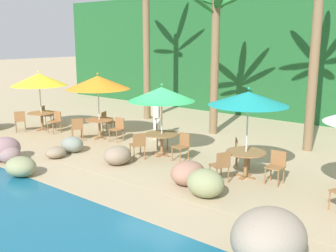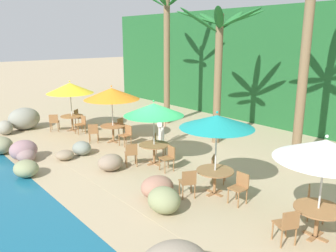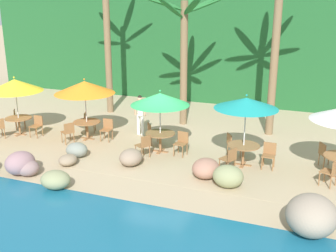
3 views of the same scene
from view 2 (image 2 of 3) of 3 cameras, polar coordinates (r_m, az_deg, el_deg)
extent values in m
plane|color=tan|center=(12.88, -2.08, -6.12)|extent=(120.00, 120.00, 0.00)
cube|color=tan|center=(12.87, -2.08, -6.10)|extent=(18.00, 5.20, 0.01)
cube|color=#1E5628|center=(19.03, 19.97, 9.01)|extent=(28.00, 2.40, 6.00)
ellipsoid|color=gray|center=(12.54, -22.25, -6.46)|extent=(0.93, 0.79, 0.56)
ellipsoid|color=gray|center=(14.20, -22.61, -3.67)|extent=(0.91, 1.02, 0.76)
ellipsoid|color=gray|center=(15.36, -25.79, -2.85)|extent=(1.11, 0.91, 0.67)
ellipsoid|color=gray|center=(9.36, -0.65, -12.04)|extent=(0.94, 0.83, 0.69)
ellipsoid|color=gray|center=(18.19, -25.17, -0.24)|extent=(0.80, 0.72, 0.68)
ellipsoid|color=gray|center=(18.80, -22.51, 1.13)|extent=(1.30, 1.52, 1.10)
ellipsoid|color=gray|center=(12.28, -9.40, -5.91)|extent=(0.78, 0.89, 0.58)
ellipsoid|color=gray|center=(13.72, -16.55, -4.59)|extent=(0.60, 0.69, 0.37)
ellipsoid|color=#9E6F5B|center=(10.18, -1.79, -9.96)|extent=(0.88, 0.99, 0.63)
ellipsoid|color=gray|center=(14.10, -13.96, -3.54)|extent=(0.79, 0.71, 0.54)
ellipsoid|color=gray|center=(13.94, -22.25, -4.46)|extent=(0.74, 0.69, 0.52)
cylinder|color=silver|center=(17.68, -15.56, 2.78)|extent=(0.04, 0.04, 2.22)
cone|color=yellow|center=(17.51, -15.78, 6.01)|extent=(2.25, 2.25, 0.50)
sphere|color=yellow|center=(17.47, -15.85, 7.06)|extent=(0.07, 0.07, 0.07)
cube|color=olive|center=(17.92, -15.33, -0.64)|extent=(0.60, 0.12, 0.03)
cube|color=olive|center=(17.92, -15.33, -0.64)|extent=(0.12, 0.60, 0.03)
cylinder|color=olive|center=(17.84, -15.40, 0.46)|extent=(0.09, 0.09, 0.71)
cylinder|color=olive|center=(17.76, -15.48, 1.57)|extent=(1.10, 1.10, 0.03)
cylinder|color=olive|center=(16.89, -14.49, -0.76)|extent=(0.04, 0.04, 0.45)
cylinder|color=olive|center=(17.21, -14.99, -0.52)|extent=(0.04, 0.04, 0.45)
cylinder|color=olive|center=(17.03, -13.40, -0.56)|extent=(0.04, 0.04, 0.45)
cylinder|color=olive|center=(17.35, -13.92, -0.33)|extent=(0.04, 0.04, 0.45)
cube|color=olive|center=(17.06, -14.25, 0.24)|extent=(0.43, 0.43, 0.03)
cube|color=olive|center=(17.10, -13.69, 0.98)|extent=(0.42, 0.04, 0.42)
cylinder|color=olive|center=(18.69, -13.46, 0.75)|extent=(0.04, 0.04, 0.45)
cylinder|color=olive|center=(18.37, -13.93, 0.49)|extent=(0.04, 0.04, 0.45)
cylinder|color=olive|center=(18.84, -14.44, 0.80)|extent=(0.04, 0.04, 0.45)
cylinder|color=olive|center=(18.53, -14.92, 0.54)|extent=(0.04, 0.04, 0.45)
cube|color=olive|center=(18.55, -14.23, 1.37)|extent=(0.59, 0.59, 0.03)
cube|color=olive|center=(18.60, -14.82, 1.98)|extent=(0.29, 0.35, 0.42)
cylinder|color=olive|center=(18.21, -18.51, 0.04)|extent=(0.04, 0.04, 0.45)
cylinder|color=olive|center=(18.14, -17.40, 0.07)|extent=(0.04, 0.04, 0.45)
cylinder|color=olive|center=(17.87, -18.71, -0.25)|extent=(0.04, 0.04, 0.45)
cylinder|color=olive|center=(17.80, -17.58, -0.21)|extent=(0.04, 0.04, 0.45)
cube|color=olive|center=(17.95, -18.11, 0.66)|extent=(0.58, 0.58, 0.03)
cube|color=olive|center=(17.72, -18.27, 1.12)|extent=(0.25, 0.37, 0.42)
cylinder|color=silver|center=(15.34, -9.07, 1.48)|extent=(0.04, 0.04, 2.25)
cone|color=orange|center=(15.15, -9.22, 5.26)|extent=(2.40, 2.40, 0.49)
sphere|color=orange|center=(15.10, -9.27, 6.46)|extent=(0.07, 0.07, 0.07)
cube|color=olive|center=(15.62, -8.91, -2.50)|extent=(0.60, 0.12, 0.03)
cube|color=olive|center=(15.62, -8.91, -2.50)|extent=(0.12, 0.60, 0.03)
cylinder|color=olive|center=(15.53, -8.96, -1.24)|extent=(0.09, 0.09, 0.71)
cylinder|color=olive|center=(15.43, -9.01, 0.03)|extent=(1.10, 1.10, 0.03)
cylinder|color=olive|center=(14.66, -7.18, -2.71)|extent=(0.04, 0.04, 0.45)
cylinder|color=olive|center=(14.94, -8.00, -2.41)|extent=(0.04, 0.04, 0.45)
cylinder|color=olive|center=(14.87, -6.08, -2.43)|extent=(0.04, 0.04, 0.45)
cylinder|color=olive|center=(15.14, -6.92, -2.14)|extent=(0.04, 0.04, 0.45)
cube|color=olive|center=(14.84, -7.07, -1.53)|extent=(0.45, 0.45, 0.03)
cube|color=olive|center=(14.90, -6.48, -0.67)|extent=(0.42, 0.07, 0.42)
cylinder|color=olive|center=(16.28, -6.31, -0.95)|extent=(0.04, 0.04, 0.45)
cylinder|color=olive|center=(15.99, -7.01, -1.25)|extent=(0.04, 0.04, 0.45)
cylinder|color=olive|center=(16.47, -7.35, -0.80)|extent=(0.04, 0.04, 0.45)
cylinder|color=olive|center=(16.19, -8.06, -1.09)|extent=(0.04, 0.04, 0.45)
cube|color=olive|center=(16.17, -7.21, -0.20)|extent=(0.55, 0.55, 0.03)
cube|color=olive|center=(16.23, -7.82, 0.55)|extent=(0.20, 0.40, 0.42)
cylinder|color=olive|center=(15.79, -12.66, -1.70)|extent=(0.04, 0.04, 0.45)
cylinder|color=olive|center=(15.77, -11.37, -1.66)|extent=(0.04, 0.04, 0.45)
cylinder|color=olive|center=(15.45, -12.76, -2.07)|extent=(0.04, 0.04, 0.45)
cylinder|color=olive|center=(15.42, -11.44, -2.02)|extent=(0.04, 0.04, 0.45)
cube|color=olive|center=(15.54, -12.11, -1.01)|extent=(0.58, 0.58, 0.03)
cube|color=olive|center=(15.30, -12.19, -0.50)|extent=(0.25, 0.37, 0.42)
cylinder|color=silver|center=(12.52, -2.31, -1.59)|extent=(0.04, 0.04, 2.13)
cone|color=#238E47|center=(12.28, -2.36, 2.74)|extent=(2.15, 2.15, 0.44)
sphere|color=#238E47|center=(12.23, -2.37, 4.11)|extent=(0.07, 0.07, 0.07)
cube|color=olive|center=(12.85, -2.27, -6.10)|extent=(0.60, 0.12, 0.03)
cube|color=olive|center=(12.85, -2.27, -6.10)|extent=(0.12, 0.60, 0.03)
cylinder|color=olive|center=(12.73, -2.28, -4.60)|extent=(0.09, 0.09, 0.71)
cylinder|color=olive|center=(12.61, -2.30, -3.08)|extent=(1.10, 1.10, 0.03)
cylinder|color=olive|center=(11.86, -0.51, -6.79)|extent=(0.04, 0.04, 0.45)
cylinder|color=olive|center=(12.14, -1.41, -6.27)|extent=(0.04, 0.04, 0.45)
cylinder|color=olive|center=(12.04, 0.94, -6.46)|extent=(0.04, 0.04, 0.45)
cylinder|color=olive|center=(12.32, 0.02, -5.96)|extent=(0.04, 0.04, 0.45)
cube|color=olive|center=(12.01, -0.24, -5.30)|extent=(0.47, 0.47, 0.03)
cube|color=olive|center=(12.04, 0.56, -4.25)|extent=(0.42, 0.09, 0.42)
cylinder|color=olive|center=(13.68, -0.47, -3.86)|extent=(0.04, 0.04, 0.45)
cylinder|color=olive|center=(13.35, -0.81, -4.33)|extent=(0.04, 0.04, 0.45)
cylinder|color=olive|center=(13.76, -1.92, -3.76)|extent=(0.04, 0.04, 0.45)
cylinder|color=olive|center=(13.43, -2.30, -4.22)|extent=(0.04, 0.04, 0.45)
cube|color=olive|center=(13.48, -1.38, -3.07)|extent=(0.59, 0.59, 0.03)
cube|color=olive|center=(13.47, -2.21, -2.22)|extent=(0.28, 0.35, 0.42)
cylinder|color=olive|center=(12.79, -6.98, -5.29)|extent=(0.04, 0.04, 0.45)
cylinder|color=olive|center=(12.83, -5.39, -5.18)|extent=(0.04, 0.04, 0.45)
cylinder|color=olive|center=(12.46, -6.78, -5.83)|extent=(0.04, 0.04, 0.45)
cylinder|color=olive|center=(12.50, -5.15, -5.71)|extent=(0.04, 0.04, 0.45)
cube|color=olive|center=(12.57, -6.10, -4.47)|extent=(0.56, 0.56, 0.03)
cube|color=olive|center=(12.32, -6.00, -3.90)|extent=(0.22, 0.39, 0.42)
cylinder|color=silver|center=(10.17, 7.81, -5.03)|extent=(0.04, 0.04, 2.31)
cone|color=teal|center=(9.87, 8.02, 0.74)|extent=(2.13, 2.13, 0.37)
sphere|color=teal|center=(9.81, 8.08, 2.25)|extent=(0.07, 0.07, 0.07)
cube|color=olive|center=(10.60, 7.60, -10.84)|extent=(0.60, 0.12, 0.03)
cube|color=olive|center=(10.60, 7.60, -10.84)|extent=(0.12, 0.60, 0.03)
cylinder|color=olive|center=(10.45, 7.67, -9.08)|extent=(0.09, 0.09, 0.71)
cylinder|color=olive|center=(10.32, 7.73, -7.27)|extent=(1.10, 1.10, 0.03)
cylinder|color=olive|center=(9.79, 11.45, -11.88)|extent=(0.04, 0.04, 0.45)
cylinder|color=olive|center=(9.99, 9.83, -11.24)|extent=(0.04, 0.04, 0.45)
cylinder|color=olive|center=(10.05, 12.75, -11.23)|extent=(0.04, 0.04, 0.45)
cylinder|color=olive|center=(10.25, 11.14, -10.63)|extent=(0.04, 0.04, 0.45)
cube|color=olive|center=(9.92, 11.36, -9.99)|extent=(0.42, 0.42, 0.03)
cube|color=olive|center=(9.99, 12.15, -8.63)|extent=(0.42, 0.04, 0.42)
cylinder|color=olive|center=(11.43, 9.36, -7.83)|extent=(0.04, 0.04, 0.45)
cylinder|color=olive|center=(11.10, 9.12, -8.51)|extent=(0.04, 0.04, 0.45)
cylinder|color=olive|center=(11.47, 7.58, -7.67)|extent=(0.04, 0.04, 0.45)
cylinder|color=olive|center=(11.15, 7.28, -8.34)|extent=(0.04, 0.04, 0.45)
cube|color=olive|center=(11.20, 8.38, -6.95)|extent=(0.58, 0.58, 0.03)
cube|color=olive|center=(11.15, 7.40, -5.93)|extent=(0.26, 0.37, 0.42)
cylinder|color=olive|center=(10.36, 1.89, -10.05)|extent=(0.04, 0.04, 0.45)
cylinder|color=olive|center=(10.46, 3.80, -9.84)|extent=(0.04, 0.04, 0.45)
cylinder|color=olive|center=(10.05, 2.44, -10.86)|extent=(0.04, 0.04, 0.45)
cylinder|color=olive|center=(10.15, 4.41, -10.64)|extent=(0.04, 0.04, 0.45)
cube|color=olive|center=(10.16, 3.15, -9.11)|extent=(0.56, 0.56, 0.03)
cube|color=olive|center=(9.90, 3.50, -8.52)|extent=(0.22, 0.39, 0.42)
cylinder|color=silver|center=(8.66, 23.70, -9.98)|extent=(0.04, 0.04, 2.24)
cone|color=white|center=(8.31, 24.40, -3.55)|extent=(2.22, 2.22, 0.45)
sphere|color=white|center=(8.23, 24.62, -1.55)|extent=(0.07, 0.07, 0.07)
cube|color=olive|center=(9.15, 22.98, -16.31)|extent=(0.60, 0.12, 0.03)
cube|color=olive|center=(9.15, 22.98, -16.31)|extent=(0.12, 0.60, 0.03)
cylinder|color=olive|center=(8.98, 23.20, -14.35)|extent=(0.09, 0.09, 0.71)
cylinder|color=olive|center=(8.82, 23.43, -12.32)|extent=(1.10, 1.10, 0.03)
cylinder|color=olive|center=(9.97, 24.06, -12.41)|extent=(0.04, 0.04, 0.45)
cylinder|color=olive|center=(9.65, 24.13, -13.34)|extent=(0.04, 0.04, 0.45)
cylinder|color=olive|center=(9.95, 21.97, -12.25)|extent=(0.04, 0.04, 0.45)
cylinder|color=olive|center=(9.63, 21.96, -13.17)|extent=(0.04, 0.04, 0.45)
cube|color=olive|center=(9.70, 23.17, -11.52)|extent=(0.57, 0.57, 0.03)
cube|color=olive|center=(9.61, 22.08, -10.37)|extent=(0.23, 0.39, 0.42)
cylinder|color=olive|center=(8.62, 16.76, -16.11)|extent=(0.04, 0.04, 0.45)
cylinder|color=olive|center=(8.80, 18.81, -15.61)|extent=(0.04, 0.04, 0.45)
cylinder|color=olive|center=(8.37, 18.11, -17.22)|extent=(0.04, 0.04, 0.45)
cylinder|color=olive|center=(8.55, 20.19, -16.67)|extent=(0.04, 0.04, 0.45)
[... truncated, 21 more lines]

